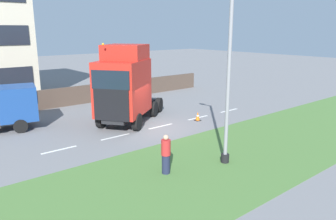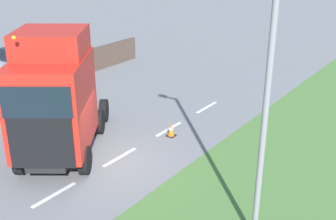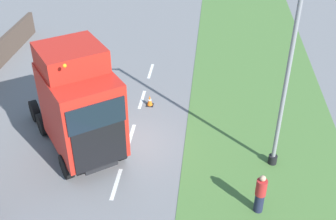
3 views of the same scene
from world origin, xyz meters
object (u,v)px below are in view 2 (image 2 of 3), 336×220
lamp_post (262,121)px  traffic_cone_lead (171,130)px  parked_car (26,64)px  lorry_cab (55,99)px

lamp_post → traffic_cone_lead: (5.71, -3.95, -3.32)m
traffic_cone_lead → parked_car: bearing=-5.3°
lorry_cab → traffic_cone_lead: (-2.22, -4.12, -2.18)m
lamp_post → traffic_cone_lead: bearing=-34.7°
parked_car → traffic_cone_lead: 11.32m
lorry_cab → traffic_cone_lead: bearing=-154.6°
traffic_cone_lead → lorry_cab: bearing=61.7°
lorry_cab → lamp_post: 8.02m
lorry_cab → lamp_post: lamp_post is taller
lorry_cab → traffic_cone_lead: lorry_cab is taller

